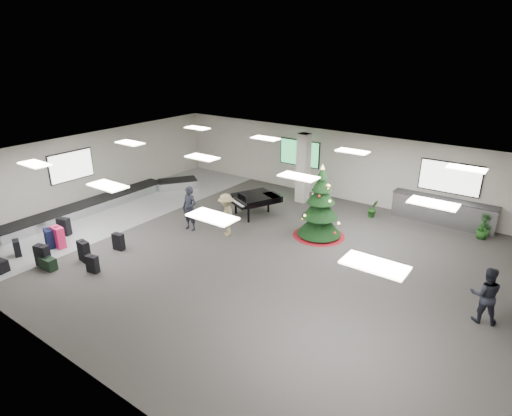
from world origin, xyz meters
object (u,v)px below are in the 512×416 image
Objects in this scene: christmas_tree at (320,212)px; service_counter at (443,211)px; potted_plant_right at (483,228)px; baggage_carousel at (109,201)px; pink_suitcase at (58,237)px; grand_piano at (254,199)px; traveler_a at (190,209)px; traveler_bench at (485,295)px; potted_plant_left at (373,209)px; traveler_b at (226,215)px.

service_counter is at bearing 48.80° from christmas_tree.
baggage_carousel is at bearing -157.01° from potted_plant_right.
baggage_carousel is at bearing -152.33° from service_counter.
grand_piano reaches higher than pink_suitcase.
potted_plant_right is at bearing 33.65° from christmas_tree.
service_counter is at bearing 35.69° from traveler_a.
pink_suitcase is 0.46× the size of traveler_a.
traveler_bench is at bearing -2.37° from traveler_a.
pink_suitcase is 0.36× the size of grand_piano.
christmas_tree is at bearing -131.20° from service_counter.
potted_plant_right is (14.46, 6.14, 0.21)m from baggage_carousel.
baggage_carousel is at bearing -150.90° from potted_plant_left.
potted_plant_right is at bearing 22.99° from baggage_carousel.
traveler_b reaches higher than traveler_bench.
traveler_a is 2.14× the size of potted_plant_right.
service_counter is at bearing 159.84° from potted_plant_right.
traveler_bench is at bearing -80.56° from potted_plant_right.
grand_piano reaches higher than baggage_carousel.
potted_plant_left is at bearing 29.10° from baggage_carousel.
pink_suitcase is at bearing -138.20° from christmas_tree.
potted_plant_right reaches higher than pink_suitcase.
grand_piano is 2.72× the size of potted_plant_right.
baggage_carousel is 4.94m from traveler_a.
traveler_a is 1.57m from traveler_b.
traveler_b is (-2.93, -2.04, -0.14)m from christmas_tree.
baggage_carousel is at bearing 179.33° from traveler_a.
service_counter is at bearing 52.73° from grand_piano.
grand_piano is 2.31m from traveler_b.
traveler_bench is at bearing -20.33° from christmas_tree.
potted_plant_left is (-5.13, 5.26, -0.40)m from traveler_bench.
traveler_b is at bearing -145.21° from christmas_tree.
grand_piano is at bearing -159.30° from potted_plant_right.
service_counter is at bearing 21.58° from potted_plant_left.
christmas_tree is at bearing -146.35° from potted_plant_right.
potted_plant_left is (-2.56, -1.01, -0.15)m from service_counter.
potted_plant_right is at bearing 68.57° from traveler_b.
potted_plant_right reaches higher than baggage_carousel.
traveler_a reaches higher than service_counter.
grand_piano is at bearing 175.71° from christmas_tree.
christmas_tree reaches higher than potted_plant_right.
christmas_tree is at bearing 45.52° from pink_suitcase.
grand_piano is at bearing 63.27° from pink_suitcase.
christmas_tree is at bearing -107.67° from potted_plant_left.
baggage_carousel is at bearing -15.46° from traveler_bench.
traveler_bench is (2.57, -6.28, 0.25)m from service_counter.
christmas_tree reaches higher than traveler_b.
traveler_a is at bearing -89.49° from grand_piano.
traveler_b is 2.12× the size of potted_plant_left.
traveler_bench is (9.36, -2.50, 0.04)m from grand_piano.
traveler_a is 1.12× the size of traveler_bench.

